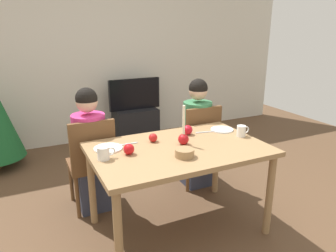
{
  "coord_description": "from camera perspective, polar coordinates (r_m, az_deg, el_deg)",
  "views": [
    {
      "loc": [
        -1.1,
        -2.1,
        1.68
      ],
      "look_at": [
        0.0,
        0.2,
        0.87
      ],
      "focal_mm": 33.84,
      "sensor_mm": 36.0,
      "label": 1
    }
  ],
  "objects": [
    {
      "name": "fork_right",
      "position": [
        2.91,
        6.69,
        -1.09
      ],
      "size": [
        0.18,
        0.05,
        0.01
      ],
      "primitive_type": "cube",
      "rotation": [
        0.0,
        0.0,
        -0.18
      ],
      "color": "silver",
      "rests_on": "dining_table"
    },
    {
      "name": "apple_by_right_mug",
      "position": [
        2.41,
        -7.07,
        -4.16
      ],
      "size": [
        0.08,
        0.08,
        0.08
      ],
      "primitive_type": "sphere",
      "color": "red",
      "rests_on": "dining_table"
    },
    {
      "name": "tv_stand",
      "position": [
        4.89,
        -5.84,
        0.33
      ],
      "size": [
        0.64,
        0.4,
        0.48
      ],
      "primitive_type": "cube",
      "color": "black",
      "rests_on": "ground"
    },
    {
      "name": "apple_near_candle",
      "position": [
        2.65,
        -2.71,
        -2.11
      ],
      "size": [
        0.07,
        0.07,
        0.07
      ],
      "primitive_type": "sphere",
      "color": "red",
      "rests_on": "dining_table"
    },
    {
      "name": "person_right_child",
      "position": [
        3.39,
        5.22,
        -1.62
      ],
      "size": [
        0.3,
        0.3,
        1.17
      ],
      "color": "#33384C",
      "rests_on": "ground"
    },
    {
      "name": "mug_right",
      "position": [
        2.85,
        13.11,
        -0.88
      ],
      "size": [
        0.12,
        0.08,
        0.1
      ],
      "color": "white",
      "rests_on": "dining_table"
    },
    {
      "name": "tv",
      "position": [
        4.77,
        -6.02,
        5.73
      ],
      "size": [
        0.79,
        0.05,
        0.46
      ],
      "color": "black",
      "rests_on": "tv_stand"
    },
    {
      "name": "mug_left",
      "position": [
        2.35,
        -11.48,
        -4.8
      ],
      "size": [
        0.13,
        0.09,
        0.1
      ],
      "color": "white",
      "rests_on": "dining_table"
    },
    {
      "name": "person_left_child",
      "position": [
        3.0,
        -13.76,
        -4.63
      ],
      "size": [
        0.3,
        0.3,
        1.17
      ],
      "color": "#33384C",
      "rests_on": "ground"
    },
    {
      "name": "ground_plane",
      "position": [
        2.91,
        1.78,
        -17.71
      ],
      "size": [
        7.68,
        7.68,
        0.0
      ],
      "primitive_type": "plane",
      "color": "brown"
    },
    {
      "name": "plate_left",
      "position": [
        2.55,
        -10.73,
        -3.95
      ],
      "size": [
        0.23,
        0.23,
        0.01
      ],
      "primitive_type": "cylinder",
      "color": "white",
      "rests_on": "dining_table"
    },
    {
      "name": "candle_centerpiece",
      "position": [
        2.58,
        2.81,
        -1.92
      ],
      "size": [
        0.09,
        0.09,
        0.33
      ],
      "color": "red",
      "rests_on": "dining_table"
    },
    {
      "name": "dining_table",
      "position": [
        2.58,
        1.92,
        -5.52
      ],
      "size": [
        1.4,
        0.9,
        0.75
      ],
      "color": "#99754C",
      "rests_on": "ground"
    },
    {
      "name": "chair_left",
      "position": [
        3.0,
        -13.55,
        -5.86
      ],
      "size": [
        0.4,
        0.4,
        0.9
      ],
      "color": "brown",
      "rests_on": "ground"
    },
    {
      "name": "apple_by_left_plate",
      "position": [
        2.83,
        3.58,
        -0.71
      ],
      "size": [
        0.09,
        0.09,
        0.09
      ],
      "primitive_type": "sphere",
      "color": "red",
      "rests_on": "dining_table"
    },
    {
      "name": "fork_left",
      "position": [
        2.62,
        -7.37,
        -3.25
      ],
      "size": [
        0.18,
        0.02,
        0.01
      ],
      "primitive_type": "cube",
      "rotation": [
        0.0,
        0.0,
        -0.02
      ],
      "color": "silver",
      "rests_on": "dining_table"
    },
    {
      "name": "chair_right",
      "position": [
        3.38,
        5.48,
        -2.7
      ],
      "size": [
        0.4,
        0.4,
        0.9
      ],
      "color": "brown",
      "rests_on": "ground"
    },
    {
      "name": "bowl_walnuts",
      "position": [
        2.35,
        3.0,
        -4.86
      ],
      "size": [
        0.14,
        0.14,
        0.06
      ],
      "primitive_type": "cylinder",
      "color": "#99754C",
      "rests_on": "dining_table"
    },
    {
      "name": "plate_right",
      "position": [
        2.99,
        9.68,
        -0.63
      ],
      "size": [
        0.21,
        0.21,
        0.01
      ],
      "primitive_type": "cylinder",
      "color": "silver",
      "rests_on": "dining_table"
    },
    {
      "name": "back_wall",
      "position": [
        4.85,
        -12.64,
        12.65
      ],
      "size": [
        6.4,
        0.1,
        2.6
      ],
      "primitive_type": "cube",
      "color": "beige",
      "rests_on": "ground"
    }
  ]
}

